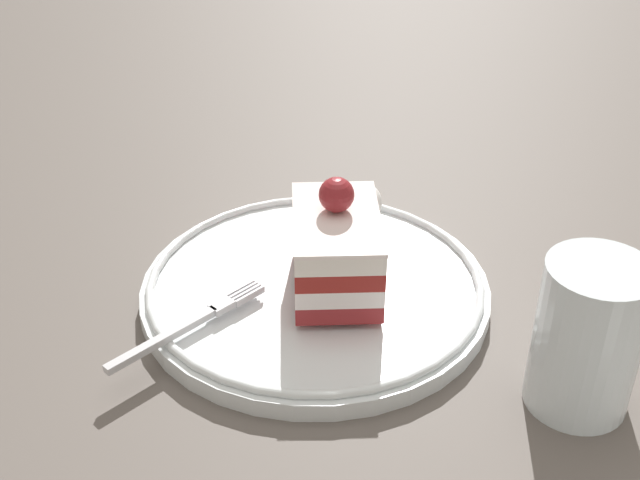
{
  "coord_description": "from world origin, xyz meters",
  "views": [
    {
      "loc": [
        0.47,
        -0.04,
        0.35
      ],
      "look_at": [
        -0.0,
        0.0,
        0.05
      ],
      "focal_mm": 46.08,
      "sensor_mm": 36.0,
      "label": 1
    }
  ],
  "objects_px": {
    "whipped_cream_dollop": "(362,202)",
    "dessert_plate": "(320,286)",
    "cake_slice": "(336,248)",
    "drink_glass_far": "(586,342)",
    "fork": "(193,322)"
  },
  "relations": [
    {
      "from": "dessert_plate",
      "to": "cake_slice",
      "type": "distance_m",
      "value": 0.04
    },
    {
      "from": "whipped_cream_dollop",
      "to": "dessert_plate",
      "type": "bearing_deg",
      "value": -28.55
    },
    {
      "from": "dessert_plate",
      "to": "whipped_cream_dollop",
      "type": "xyz_separation_m",
      "value": [
        -0.07,
        0.04,
        0.02
      ]
    },
    {
      "from": "drink_glass_far",
      "to": "whipped_cream_dollop",
      "type": "bearing_deg",
      "value": -151.64
    },
    {
      "from": "dessert_plate",
      "to": "fork",
      "type": "xyz_separation_m",
      "value": [
        0.05,
        -0.09,
        0.01
      ]
    },
    {
      "from": "fork",
      "to": "cake_slice",
      "type": "bearing_deg",
      "value": 111.65
    },
    {
      "from": "fork",
      "to": "dessert_plate",
      "type": "bearing_deg",
      "value": 118.51
    },
    {
      "from": "cake_slice",
      "to": "drink_glass_far",
      "type": "distance_m",
      "value": 0.17
    },
    {
      "from": "whipped_cream_dollop",
      "to": "fork",
      "type": "height_order",
      "value": "whipped_cream_dollop"
    },
    {
      "from": "fork",
      "to": "drink_glass_far",
      "type": "height_order",
      "value": "drink_glass_far"
    },
    {
      "from": "cake_slice",
      "to": "drink_glass_far",
      "type": "xyz_separation_m",
      "value": [
        0.11,
        0.13,
        -0.0
      ]
    },
    {
      "from": "cake_slice",
      "to": "whipped_cream_dollop",
      "type": "xyz_separation_m",
      "value": [
        -0.08,
        0.03,
        -0.01
      ]
    },
    {
      "from": "cake_slice",
      "to": "drink_glass_far",
      "type": "relative_size",
      "value": 1.01
    },
    {
      "from": "dessert_plate",
      "to": "fork",
      "type": "relative_size",
      "value": 2.45
    },
    {
      "from": "dessert_plate",
      "to": "cake_slice",
      "type": "relative_size",
      "value": 2.49
    }
  ]
}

